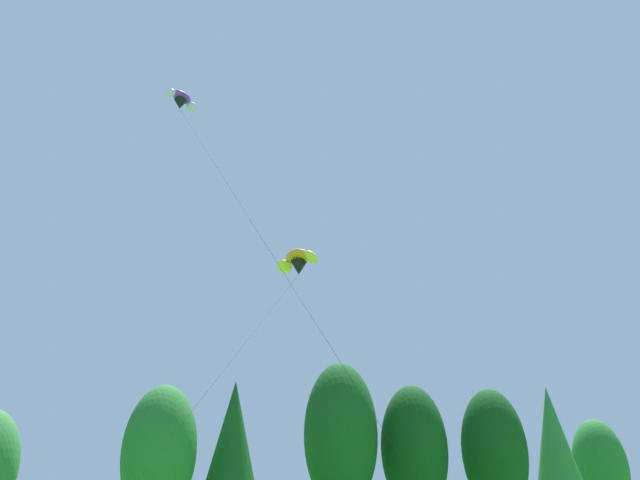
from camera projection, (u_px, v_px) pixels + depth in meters
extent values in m
ellipsoid|color=#236628|center=(159.00, 451.00, 37.38)|extent=(4.58, 4.58, 8.09)
cone|color=#144719|center=(232.00, 443.00, 40.71)|extent=(4.08, 4.08, 8.35)
ellipsoid|color=#144719|center=(341.00, 434.00, 43.82)|extent=(5.37, 5.37, 10.38)
ellipsoid|color=#0F3D14|center=(414.00, 448.00, 45.59)|extent=(5.04, 5.04, 9.41)
ellipsoid|color=#0F3D14|center=(494.00, 450.00, 47.24)|extent=(5.06, 5.06, 9.46)
cone|color=#2D7033|center=(554.00, 444.00, 52.14)|extent=(4.51, 4.51, 9.77)
ellipsoid|color=#236628|center=(601.00, 468.00, 54.44)|extent=(4.74, 4.74, 8.54)
ellipsoid|color=orange|center=(298.00, 257.00, 43.91)|extent=(2.32, 2.57, 1.20)
ellipsoid|color=yellow|center=(311.00, 257.00, 42.95)|extent=(1.56, 1.53, 1.35)
ellipsoid|color=yellow|center=(285.00, 266.00, 44.56)|extent=(1.59, 1.42, 1.35)
cone|color=black|center=(299.00, 268.00, 43.66)|extent=(1.62, 1.62, 1.02)
cylinder|color=black|center=(229.00, 364.00, 32.51)|extent=(11.92, 13.08, 16.83)
ellipsoid|color=purple|center=(182.00, 97.00, 36.49)|extent=(1.53, 1.37, 0.68)
ellipsoid|color=silver|center=(192.00, 107.00, 36.98)|extent=(0.86, 0.89, 0.79)
ellipsoid|color=silver|center=(170.00, 93.00, 35.80)|extent=(0.86, 0.89, 0.79)
cone|color=black|center=(180.00, 104.00, 36.31)|extent=(1.02, 1.02, 0.63)
cylinder|color=black|center=(280.00, 267.00, 28.36)|extent=(10.16, 10.55, 23.20)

